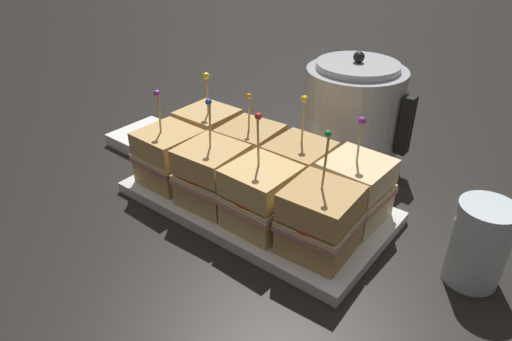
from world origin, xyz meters
TOP-DOWN VIEW (x-y plane):
  - ground_plane at (0.00, 0.00)m, footprint 6.00×6.00m
  - serving_platter at (0.00, 0.00)m, footprint 0.43×0.22m
  - sandwich_front_far_left at (-0.15, -0.05)m, footprint 0.10×0.10m
  - sandwich_front_center_left at (-0.05, -0.05)m, footprint 0.10×0.10m
  - sandwich_front_center_right at (0.05, -0.05)m, footprint 0.10×0.10m
  - sandwich_front_far_right at (0.15, -0.05)m, footprint 0.10×0.10m
  - sandwich_back_far_left at (-0.15, 0.05)m, footprint 0.09×0.09m
  - sandwich_back_center_left at (-0.05, 0.05)m, footprint 0.10×0.10m
  - sandwich_back_center_right at (0.05, 0.05)m, footprint 0.09×0.09m
  - sandwich_back_far_right at (0.15, 0.05)m, footprint 0.10×0.10m
  - kettle_steel at (0.04, 0.24)m, footprint 0.20×0.18m
  - drinking_glass at (0.33, 0.05)m, footprint 0.07×0.07m
  - napkin_stack at (-0.32, 0.04)m, footprint 0.12×0.12m

SIDE VIEW (x-z plane):
  - ground_plane at x=0.00m, z-range 0.00..0.00m
  - serving_platter at x=0.00m, z-range 0.00..0.02m
  - napkin_stack at x=-0.32m, z-range 0.00..0.02m
  - drinking_glass at x=0.33m, z-range 0.00..0.12m
  - sandwich_back_center_left at x=-0.05m, z-range -0.01..0.14m
  - sandwich_front_far_left at x=-0.15m, z-range -0.02..0.15m
  - sandwich_back_center_right at x=0.05m, z-range -0.02..0.15m
  - sandwich_front_far_right at x=0.15m, z-range -0.02..0.16m
  - sandwich_front_center_left at x=-0.05m, z-range -0.02..0.15m
  - sandwich_back_far_right at x=0.15m, z-range -0.02..0.15m
  - sandwich_front_center_right at x=0.05m, z-range -0.02..0.15m
  - sandwich_back_far_left at x=-0.15m, z-range -0.02..0.15m
  - kettle_steel at x=0.04m, z-range -0.01..0.20m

